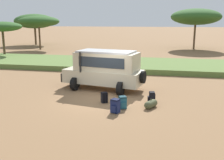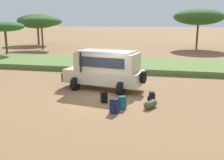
# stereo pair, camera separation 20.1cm
# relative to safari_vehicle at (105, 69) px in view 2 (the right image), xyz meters

# --- Properties ---
(ground_plane) EXTENTS (320.00, 320.00, 0.00)m
(ground_plane) POSITION_rel_safari_vehicle_xyz_m (0.45, -2.32, -1.29)
(ground_plane) COLOR olive
(grass_bank) EXTENTS (120.00, 7.00, 0.44)m
(grass_bank) POSITION_rel_safari_vehicle_xyz_m (0.45, 8.40, -1.07)
(grass_bank) COLOR #5B7538
(grass_bank) RESTS_ON ground_plane
(safari_vehicle) EXTENTS (5.48, 3.30, 2.44)m
(safari_vehicle) POSITION_rel_safari_vehicle_xyz_m (0.00, 0.00, 0.00)
(safari_vehicle) COLOR beige
(safari_vehicle) RESTS_ON ground_plane
(backpack_beside_front_wheel) EXTENTS (0.46, 0.48, 0.66)m
(backpack_beside_front_wheel) POSITION_rel_safari_vehicle_xyz_m (1.47, -4.16, -0.97)
(backpack_beside_front_wheel) COLOR navy
(backpack_beside_front_wheel) RESTS_ON ground_plane
(backpack_cluster_center) EXTENTS (0.42, 0.43, 0.59)m
(backpack_cluster_center) POSITION_rel_safari_vehicle_xyz_m (3.07, -2.27, -1.01)
(backpack_cluster_center) COLOR black
(backpack_cluster_center) RESTS_ON ground_plane
(backpack_near_rear_wheel) EXTENTS (0.43, 0.46, 0.56)m
(backpack_near_rear_wheel) POSITION_rel_safari_vehicle_xyz_m (0.60, -2.75, -1.02)
(backpack_near_rear_wheel) COLOR black
(backpack_near_rear_wheel) RESTS_ON ground_plane
(backpack_outermost) EXTENTS (0.45, 0.49, 0.61)m
(backpack_outermost) POSITION_rel_safari_vehicle_xyz_m (1.72, -3.47, -1.00)
(backpack_outermost) COLOR #235B6B
(backpack_outermost) RESTS_ON ground_plane
(duffel_bag_low_black_case) EXTENTS (0.63, 0.86, 0.48)m
(duffel_bag_low_black_case) POSITION_rel_safari_vehicle_xyz_m (3.08, -3.10, -1.10)
(duffel_bag_low_black_case) COLOR #4C5133
(duffel_bag_low_black_case) RESTS_ON ground_plane
(acacia_tree_far_left) EXTENTS (7.08, 6.24, 5.31)m
(acacia_tree_far_left) POSITION_rel_safari_vehicle_xyz_m (-19.01, 27.27, 2.78)
(acacia_tree_far_left) COLOR brown
(acacia_tree_far_left) RESTS_ON ground_plane
(acacia_tree_left_mid) EXTENTS (6.05, 5.38, 4.89)m
(acacia_tree_left_mid) POSITION_rel_safari_vehicle_xyz_m (-14.63, 20.23, 2.79)
(acacia_tree_left_mid) COLOR brown
(acacia_tree_left_mid) RESTS_ON ground_plane
(acacia_tree_centre_back) EXTENTS (4.46, 4.03, 4.12)m
(acacia_tree_centre_back) POSITION_rel_safari_vehicle_xyz_m (-14.57, 11.29, 2.25)
(acacia_tree_centre_back) COLOR brown
(acacia_tree_centre_back) RESTS_ON ground_plane
(acacia_tree_right_mid) EXTENTS (7.29, 8.01, 5.94)m
(acacia_tree_right_mid) POSITION_rel_safari_vehicle_xyz_m (7.77, 25.82, 3.45)
(acacia_tree_right_mid) COLOR brown
(acacia_tree_right_mid) RESTS_ON ground_plane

